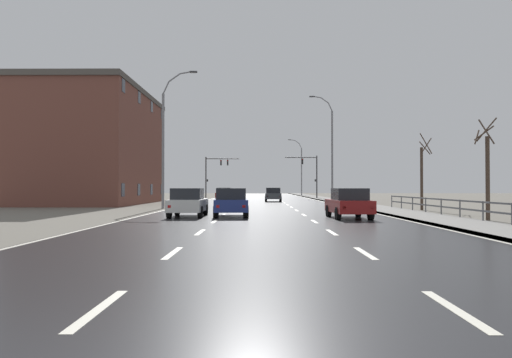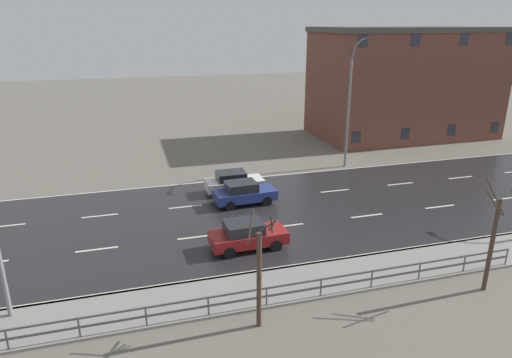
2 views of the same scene
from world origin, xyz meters
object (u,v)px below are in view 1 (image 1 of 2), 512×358
street_lamp_left_bank (165,141)px  car_far_right (273,195)px  street_lamp_distant (301,168)px  car_far_left (224,194)px  car_near_right (349,203)px  car_mid_centre (231,202)px  traffic_signal_right (311,171)px  car_distant (188,202)px  traffic_signal_left (214,170)px  brick_building (95,147)px  street_lamp_midground (331,150)px

street_lamp_left_bank → car_far_right: 19.91m
street_lamp_distant → car_far_left: 33.96m
car_near_right → car_mid_centre: size_ratio=0.99×
traffic_signal_right → car_distant: 43.87m
street_lamp_left_bank → car_distant: bearing=-72.6°
traffic_signal_left → car_near_right: traffic_signal_left is taller
traffic_signal_left → brick_building: (-9.83, -21.22, 1.49)m
street_lamp_midground → street_lamp_left_bank: (-14.87, -15.20, -0.49)m
traffic_signal_right → car_far_right: 15.86m
street_lamp_distant → traffic_signal_right: 21.44m
traffic_signal_right → brick_building: 31.56m
street_lamp_midground → street_lamp_left_bank: size_ratio=1.09×
car_far_left → car_near_right: same height
car_far_right → brick_building: 19.56m
brick_building → car_near_right: bearing=-47.4°
street_lamp_midground → car_far_left: (-11.94, 6.49, -4.83)m
car_near_right → street_lamp_distant: bearing=85.0°
street_lamp_distant → car_distant: street_lamp_distant is taller
street_lamp_distant → car_mid_centre: (-9.22, -63.55, -4.36)m
street_lamp_distant → car_distant: (-11.55, -63.70, -4.36)m
traffic_signal_right → brick_building: size_ratio=0.33×
car_distant → traffic_signal_left: bearing=93.2°
traffic_signal_right → car_mid_centre: size_ratio=1.46×
street_lamp_distant → car_far_left: size_ratio=2.55×
car_mid_centre → brick_building: (-14.74, 21.29, 4.78)m
street_lamp_distant → brick_building: bearing=-119.6°
car_far_right → car_near_right: bearing=-82.7°
street_lamp_distant → car_distant: bearing=-100.3°
street_lamp_distant → traffic_signal_right: street_lamp_distant is taller
street_lamp_distant → brick_building: 48.58m
car_distant → car_mid_centre: size_ratio=0.98×
traffic_signal_right → brick_building: bearing=-138.6°
street_lamp_distant → traffic_signal_left: 25.36m
street_lamp_left_bank → car_mid_centre: bearing=-61.5°
car_distant → traffic_signal_right: bearing=74.9°
street_lamp_midground → car_mid_centre: size_ratio=2.74×
street_lamp_distant → car_far_left: street_lamp_distant is taller
car_far_left → car_near_right: (8.88, -33.49, 0.00)m
brick_building → car_far_left: bearing=41.8°
street_lamp_midground → traffic_signal_right: bearing=91.2°
car_near_right → car_far_right: bearing=93.7°
street_lamp_left_bank → traffic_signal_right: street_lamp_left_bank is taller
car_far_left → car_far_right: bearing=-34.9°
car_near_right → car_mid_centre: (-6.18, 1.44, 0.00)m
car_mid_centre → car_far_right: same height
brick_building → car_mid_centre: bearing=-55.3°
street_lamp_midground → car_far_right: bearing=160.6°
car_far_left → car_distant: same height
traffic_signal_right → traffic_signal_left: size_ratio=1.03×
car_far_left → car_mid_centre: size_ratio=0.99×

